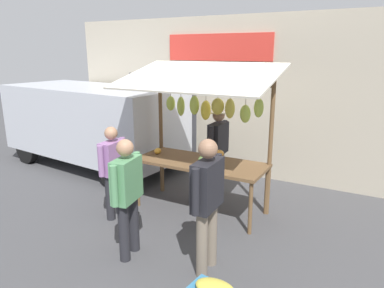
% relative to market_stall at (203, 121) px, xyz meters
% --- Properties ---
extents(ground_plane, '(40.00, 40.00, 0.00)m').
position_rel_market_stall_xyz_m(ground_plane, '(0.01, 0.06, -1.55)').
color(ground_plane, '#424244').
extents(street_backdrop, '(9.00, 0.30, 3.40)m').
position_rel_market_stall_xyz_m(street_backdrop, '(0.06, -2.13, 0.14)').
color(street_backdrop, '#B2A893').
rests_on(street_backdrop, ground).
extents(market_stall, '(2.50, 1.46, 2.50)m').
position_rel_market_stall_xyz_m(market_stall, '(0.00, 0.00, 0.00)').
color(market_stall, brown).
rests_on(market_stall, ground).
extents(vendor_with_sunhat, '(0.43, 0.70, 1.65)m').
position_rel_market_stall_xyz_m(vendor_with_sunhat, '(0.04, -0.69, -0.58)').
color(vendor_with_sunhat, '#726656').
rests_on(vendor_with_sunhat, ground).
extents(shopper_with_shopping_bag, '(0.30, 0.68, 1.61)m').
position_rel_market_stall_xyz_m(shopper_with_shopping_bag, '(0.19, 1.77, -0.62)').
color(shopper_with_shopping_bag, '#232328').
rests_on(shopper_with_shopping_bag, ground).
extents(shopper_in_striped_shirt, '(0.26, 0.66, 1.53)m').
position_rel_market_stall_xyz_m(shopper_in_striped_shirt, '(1.14, 0.97, -0.69)').
color(shopper_in_striped_shirt, '#232328').
rests_on(shopper_in_striped_shirt, ground).
extents(shopper_with_ponytail, '(0.23, 0.72, 1.70)m').
position_rel_market_stall_xyz_m(shopper_with_ponytail, '(-0.86, 1.57, -0.56)').
color(shopper_with_ponytail, '#726656').
rests_on(shopper_with_ponytail, ground).
extents(parked_van, '(4.55, 2.24, 1.88)m').
position_rel_market_stall_xyz_m(parked_van, '(3.56, -0.94, -0.43)').
color(parked_van, silver).
rests_on(parked_van, ground).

